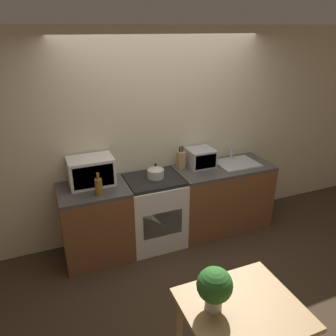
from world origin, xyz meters
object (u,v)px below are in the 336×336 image
toaster_oven (200,158)px  dining_table (241,318)px  stove_range (154,211)px  bottle (99,186)px  kettle (156,172)px  microwave (91,171)px

toaster_oven → dining_table: 2.25m
stove_range → bottle: bottle is taller
stove_range → bottle: size_ratio=3.51×
kettle → dining_table: bearing=-92.1°
kettle → dining_table: size_ratio=0.25×
kettle → microwave: (-0.74, 0.11, 0.09)m
microwave → bottle: microwave is taller
stove_range → toaster_oven: 0.91m
kettle → microwave: 0.75m
microwave → bottle: bearing=-85.2°
stove_range → dining_table: bearing=-91.2°
bottle → dining_table: (0.64, -1.79, -0.35)m
stove_range → kettle: (0.03, 0.01, 0.53)m
stove_range → kettle: bearing=22.4°
microwave → kettle: bearing=-8.1°
toaster_oven → dining_table: size_ratio=0.40×
stove_range → bottle: (-0.68, -0.17, 0.55)m
microwave → dining_table: 2.23m
bottle → toaster_oven: size_ratio=0.78×
stove_range → kettle: 0.53m
toaster_oven → kettle: bearing=-169.9°
kettle → microwave: microwave is taller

